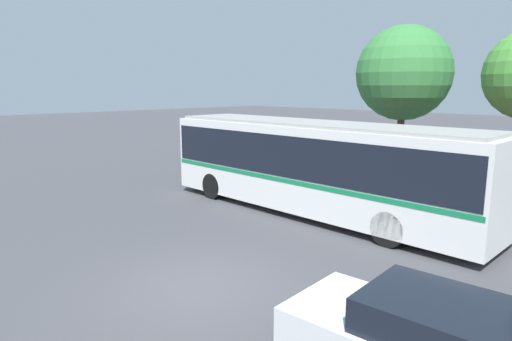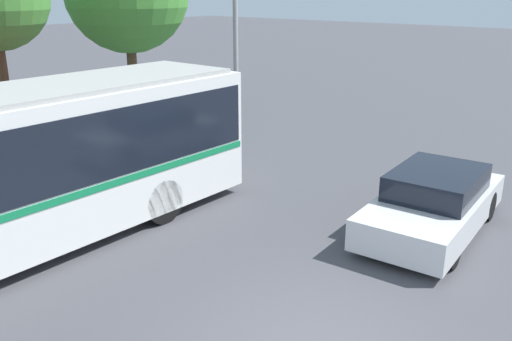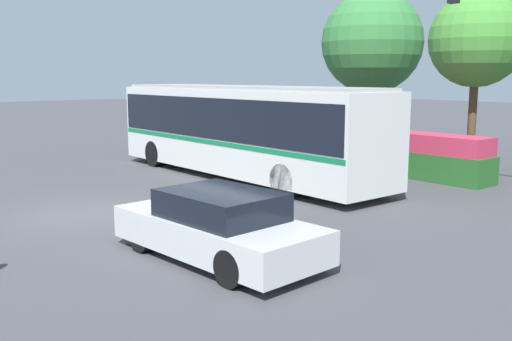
{
  "view_description": "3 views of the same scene",
  "coord_description": "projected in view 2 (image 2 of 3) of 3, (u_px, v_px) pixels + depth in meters",
  "views": [
    {
      "loc": [
        7.34,
        -5.52,
        4.28
      ],
      "look_at": [
        -1.06,
        2.75,
        2.08
      ],
      "focal_mm": 31.17,
      "sensor_mm": 36.0,
      "label": 1
    },
    {
      "loc": [
        -5.52,
        -3.46,
        4.95
      ],
      "look_at": [
        2.71,
        3.37,
        1.32
      ],
      "focal_mm": 37.85,
      "sensor_mm": 36.0,
      "label": 2
    },
    {
      "loc": [
        13.66,
        -5.75,
        3.46
      ],
      "look_at": [
        3.06,
        2.95,
        1.2
      ],
      "focal_mm": 40.12,
      "sensor_mm": 36.0,
      "label": 3
    }
  ],
  "objects": [
    {
      "name": "sedan_foreground",
      "position": [
        434.0,
        203.0,
        11.41
      ],
      "size": [
        4.57,
        2.19,
        1.34
      ],
      "rotation": [
        0.0,
        0.0,
        3.22
      ],
      "color": "silver",
      "rests_on": "ground"
    }
  ]
}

